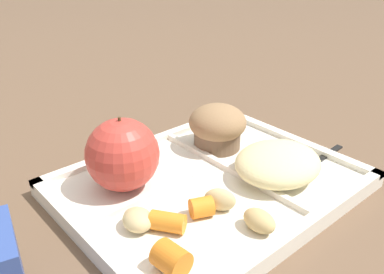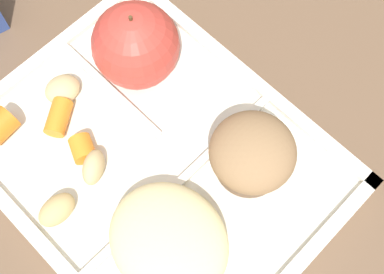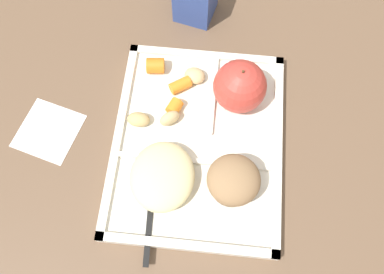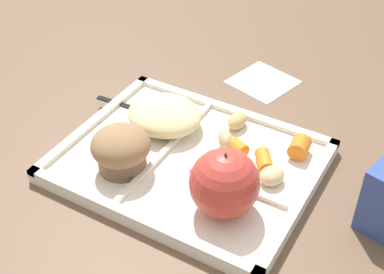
# 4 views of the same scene
# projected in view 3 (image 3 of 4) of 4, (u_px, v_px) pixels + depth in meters

# --- Properties ---
(ground) EXTENTS (6.00, 6.00, 0.00)m
(ground) POSITION_uv_depth(u_px,v_px,m) (197.00, 145.00, 0.67)
(ground) COLOR brown
(lunch_tray) EXTENTS (0.35, 0.28, 0.02)m
(lunch_tray) POSITION_uv_depth(u_px,v_px,m) (198.00, 143.00, 0.67)
(lunch_tray) COLOR silver
(lunch_tray) RESTS_ON ground
(green_apple) EXTENTS (0.09, 0.09, 0.09)m
(green_apple) POSITION_uv_depth(u_px,v_px,m) (240.00, 87.00, 0.65)
(green_apple) COLOR #C63D33
(green_apple) RESTS_ON lunch_tray
(bran_muffin) EXTENTS (0.08, 0.08, 0.06)m
(bran_muffin) POSITION_uv_depth(u_px,v_px,m) (233.00, 181.00, 0.60)
(bran_muffin) COLOR brown
(bran_muffin) RESTS_ON lunch_tray
(carrot_slice_near_corner) EXTENTS (0.03, 0.03, 0.03)m
(carrot_slice_near_corner) POSITION_uv_depth(u_px,v_px,m) (156.00, 66.00, 0.70)
(carrot_slice_near_corner) COLOR orange
(carrot_slice_near_corner) RESTS_ON lunch_tray
(carrot_slice_small) EXTENTS (0.03, 0.03, 0.02)m
(carrot_slice_small) POSITION_uv_depth(u_px,v_px,m) (174.00, 107.00, 0.67)
(carrot_slice_small) COLOR orange
(carrot_slice_small) RESTS_ON lunch_tray
(carrot_slice_tilted) EXTENTS (0.04, 0.04, 0.02)m
(carrot_slice_tilted) POSITION_uv_depth(u_px,v_px,m) (180.00, 85.00, 0.69)
(carrot_slice_tilted) COLOR orange
(carrot_slice_tilted) RESTS_ON lunch_tray
(potato_chunk_corner) EXTENTS (0.03, 0.04, 0.02)m
(potato_chunk_corner) POSITION_uv_depth(u_px,v_px,m) (139.00, 119.00, 0.66)
(potato_chunk_corner) COLOR tan
(potato_chunk_corner) RESTS_ON lunch_tray
(potato_chunk_large) EXTENTS (0.04, 0.04, 0.03)m
(potato_chunk_large) POSITION_uv_depth(u_px,v_px,m) (170.00, 118.00, 0.66)
(potato_chunk_large) COLOR tan
(potato_chunk_large) RESTS_ON lunch_tray
(potato_chunk_small) EXTENTS (0.04, 0.04, 0.02)m
(potato_chunk_small) POSITION_uv_depth(u_px,v_px,m) (195.00, 76.00, 0.70)
(potato_chunk_small) COLOR tan
(potato_chunk_small) RESTS_ON lunch_tray
(egg_noodle_pile) EXTENTS (0.12, 0.10, 0.04)m
(egg_noodle_pile) POSITION_uv_depth(u_px,v_px,m) (162.00, 176.00, 0.62)
(egg_noodle_pile) COLOR beige
(egg_noodle_pile) RESTS_ON lunch_tray
(meatball_center) EXTENTS (0.03, 0.03, 0.03)m
(meatball_center) POSITION_uv_depth(u_px,v_px,m) (164.00, 179.00, 0.62)
(meatball_center) COLOR #755B4C
(meatball_center) RESTS_ON lunch_tray
(meatball_front) EXTENTS (0.04, 0.04, 0.04)m
(meatball_front) POSITION_uv_depth(u_px,v_px,m) (166.00, 176.00, 0.62)
(meatball_front) COLOR #755B4C
(meatball_front) RESTS_ON lunch_tray
(meatball_back) EXTENTS (0.04, 0.04, 0.04)m
(meatball_back) POSITION_uv_depth(u_px,v_px,m) (159.00, 191.00, 0.61)
(meatball_back) COLOR brown
(meatball_back) RESTS_ON lunch_tray
(meatball_side) EXTENTS (0.03, 0.03, 0.03)m
(meatball_side) POSITION_uv_depth(u_px,v_px,m) (150.00, 179.00, 0.62)
(meatball_side) COLOR #755B4C
(meatball_side) RESTS_ON lunch_tray
(plastic_fork) EXTENTS (0.15, 0.02, 0.00)m
(plastic_fork) POSITION_uv_depth(u_px,v_px,m) (150.00, 210.00, 0.62)
(plastic_fork) COLOR black
(plastic_fork) RESTS_ON lunch_tray
(paper_napkin) EXTENTS (0.12, 0.12, 0.00)m
(paper_napkin) POSITION_uv_depth(u_px,v_px,m) (48.00, 132.00, 0.68)
(paper_napkin) COLOR white
(paper_napkin) RESTS_ON ground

